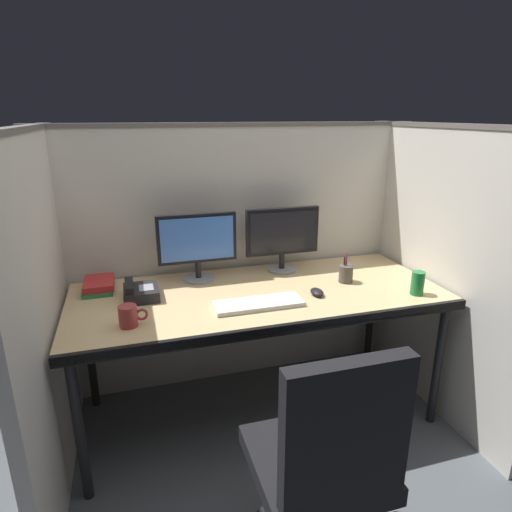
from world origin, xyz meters
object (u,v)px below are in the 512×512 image
desk (259,302)px  monitor_right (282,235)px  pen_cup (346,274)px  coffee_mug (129,316)px  office_chair (320,496)px  keyboard_main (258,304)px  monitor_left (197,242)px  computer_mouse (317,292)px  soda_can (418,283)px  book_stack (99,285)px  desk_phone (140,292)px

desk → monitor_right: (0.22, 0.29, 0.27)m
pen_cup → coffee_mug: bearing=-169.8°
desk → office_chair: (-0.06, -0.93, -0.33)m
pen_cup → office_chair: bearing=-120.7°
pen_cup → coffee_mug: (-1.15, -0.21, -0.00)m
keyboard_main → coffee_mug: bearing=-176.1°
desk → pen_cup: size_ratio=11.25×
monitor_left → pen_cup: monitor_left is taller
computer_mouse → coffee_mug: coffee_mug is taller
keyboard_main → soda_can: bearing=-6.5°
office_chair → soda_can: (0.83, 0.68, 0.44)m
monitor_right → computer_mouse: 0.45m
monitor_left → coffee_mug: bearing=-129.1°
coffee_mug → book_stack: bearing=107.3°
office_chair → coffee_mug: size_ratio=7.74×
monitor_right → book_stack: monitor_right is taller
monitor_left → coffee_mug: monitor_left is taller
monitor_right → soda_can: monitor_right is taller
monitor_right → desk_phone: bearing=-167.3°
computer_mouse → desk_phone: 0.89m
desk → soda_can: (0.76, -0.25, 0.11)m
coffee_mug → book_stack: size_ratio=0.58×
coffee_mug → pen_cup: bearing=10.2°
desk → desk_phone: bearing=170.2°
desk → computer_mouse: bearing=-22.7°
monitor_left → book_stack: bearing=-179.6°
office_chair → soda_can: office_chair is taller
office_chair → pen_cup: office_chair is taller
desk → coffee_mug: bearing=-163.4°
office_chair → desk_phone: bearing=111.5°
desk → monitor_left: 0.47m
pen_cup → coffee_mug: 1.16m
monitor_left → monitor_right: 0.49m
desk → desk_phone: desk_phone is taller
pen_cup → monitor_right: bearing=134.8°
monitor_left → pen_cup: 0.83m
desk → book_stack: bearing=161.2°
soda_can → coffee_mug: (-1.41, 0.05, -0.01)m
office_chair → book_stack: (-0.73, 1.20, 0.40)m
desk_phone → pen_cup: bearing=-4.8°
desk_phone → soda_can: bearing=-14.4°
desk_phone → book_stack: bearing=140.5°
monitor_right → keyboard_main: 0.56m
desk → office_chair: size_ratio=1.95×
office_chair → pen_cup: 1.17m
coffee_mug → computer_mouse: bearing=5.0°
desk → book_stack: book_stack is taller
monitor_left → desk_phone: monitor_left is taller
keyboard_main → desk_phone: bearing=154.7°
office_chair → soda_can: size_ratio=7.99×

